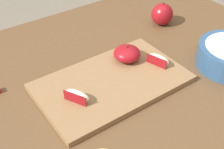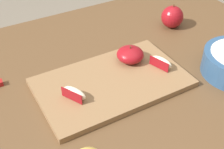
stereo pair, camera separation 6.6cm
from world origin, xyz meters
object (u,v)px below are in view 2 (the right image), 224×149
at_px(whole_apple_red_delicious, 172,17).
at_px(cutting_board, 112,82).
at_px(apple_wedge_middle, 74,93).
at_px(apple_half_skin_up, 130,55).
at_px(apple_wedge_left, 161,62).

bearing_deg(whole_apple_red_delicious, cutting_board, -152.89).
height_order(apple_wedge_middle, whole_apple_red_delicious, whole_apple_red_delicious).
xyz_separation_m(cutting_board, whole_apple_red_delicious, (0.35, 0.18, 0.03)).
distance_m(apple_half_skin_up, apple_wedge_left, 0.10).
distance_m(cutting_board, whole_apple_red_delicious, 0.40).
xyz_separation_m(cutting_board, apple_wedge_middle, (-0.12, -0.01, 0.02)).
relative_size(apple_wedge_left, whole_apple_red_delicious, 0.83).
xyz_separation_m(apple_wedge_left, whole_apple_red_delicious, (0.20, 0.20, 0.01)).
relative_size(apple_wedge_middle, apple_wedge_left, 0.99).
height_order(apple_wedge_middle, apple_wedge_left, same).
relative_size(cutting_board, apple_wedge_left, 5.72).
relative_size(apple_half_skin_up, apple_wedge_left, 1.12).
xyz_separation_m(apple_wedge_middle, whole_apple_red_delicious, (0.47, 0.20, 0.01)).
relative_size(apple_half_skin_up, apple_wedge_middle, 1.13).
relative_size(cutting_board, whole_apple_red_delicious, 4.74).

